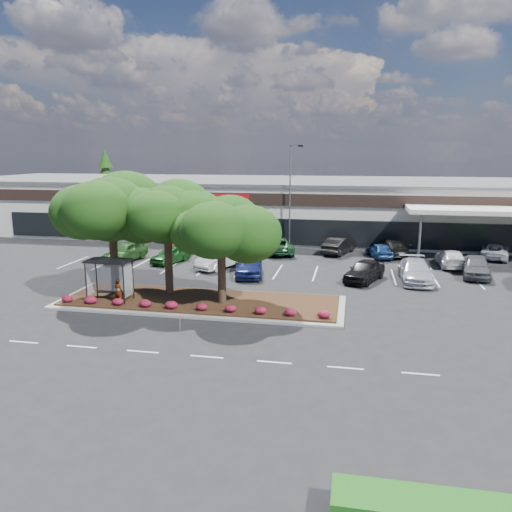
% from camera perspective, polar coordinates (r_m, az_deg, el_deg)
% --- Properties ---
extents(ground, '(160.00, 160.00, 0.00)m').
position_cam_1_polar(ground, '(27.69, -4.86, -8.08)').
color(ground, black).
rests_on(ground, ground).
extents(retail_store, '(80.40, 25.20, 6.25)m').
position_cam_1_polar(retail_store, '(59.69, 4.12, 5.74)').
color(retail_store, silver).
rests_on(retail_store, ground).
extents(landscape_island, '(18.00, 6.00, 0.26)m').
position_cam_1_polar(landscape_island, '(31.84, -6.36, -5.21)').
color(landscape_island, gray).
rests_on(landscape_island, ground).
extents(lane_markings, '(33.12, 20.06, 0.01)m').
position_cam_1_polar(lane_markings, '(37.41, -0.70, -2.75)').
color(lane_markings, silver).
rests_on(lane_markings, ground).
extents(shrub_row, '(17.00, 0.80, 0.50)m').
position_cam_1_polar(shrub_row, '(29.82, -7.59, -5.65)').
color(shrub_row, maroon).
rests_on(shrub_row, landscape_island).
extents(bus_shelter, '(2.75, 1.55, 2.59)m').
position_cam_1_polar(bus_shelter, '(32.41, -16.33, -1.33)').
color(bus_shelter, black).
rests_on(bus_shelter, landscape_island).
extents(island_tree_west, '(7.20, 7.20, 7.89)m').
position_cam_1_polar(island_tree_west, '(33.64, -16.07, 2.45)').
color(island_tree_west, '#1D3C0F').
rests_on(island_tree_west, landscape_island).
extents(island_tree_mid, '(6.60, 6.60, 7.32)m').
position_cam_1_polar(island_tree_mid, '(32.89, -10.05, 2.02)').
color(island_tree_mid, '#1D3C0F').
rests_on(island_tree_mid, landscape_island).
extents(island_tree_east, '(5.80, 5.80, 6.50)m').
position_cam_1_polar(island_tree_east, '(30.33, -3.97, 0.57)').
color(island_tree_east, '#1D3C0F').
rests_on(island_tree_east, landscape_island).
extents(conifer_north_west, '(4.40, 4.40, 10.00)m').
position_cam_1_polar(conifer_north_west, '(80.33, -16.74, 8.14)').
color(conifer_north_west, '#1D3C0F').
rests_on(conifer_north_west, ground).
extents(person_waiting, '(0.63, 0.50, 1.52)m').
position_cam_1_polar(person_waiting, '(31.81, -15.43, -3.91)').
color(person_waiting, '#594C47').
rests_on(person_waiting, landscape_island).
extents(light_pole, '(1.38, 0.87, 10.20)m').
position_cam_1_polar(light_pole, '(48.97, 3.99, 6.05)').
color(light_pole, gray).
rests_on(light_pole, ground).
extents(survey_stake, '(0.07, 0.14, 0.91)m').
position_cam_1_polar(survey_stake, '(27.06, -8.67, -7.34)').
color(survey_stake, '#A67C57').
rests_on(survey_stake, ground).
extents(car_0, '(2.83, 5.24, 1.69)m').
position_cam_1_polar(car_0, '(45.22, -14.75, 0.49)').
color(car_0, '#275721').
rests_on(car_0, ground).
extents(car_1, '(2.86, 4.49, 1.42)m').
position_cam_1_polar(car_1, '(43.67, -9.75, 0.14)').
color(car_1, '#1A571D').
rests_on(car_1, ground).
extents(car_2, '(3.58, 5.19, 1.62)m').
position_cam_1_polar(car_2, '(41.25, -4.10, -0.26)').
color(car_2, silver).
rests_on(car_2, ground).
extents(car_4, '(2.89, 5.33, 1.72)m').
position_cam_1_polar(car_4, '(38.60, -0.82, -0.99)').
color(car_4, navy).
rests_on(car_4, ground).
extents(car_5, '(3.50, 5.03, 1.59)m').
position_cam_1_polar(car_5, '(37.79, 12.30, -1.65)').
color(car_5, black).
rests_on(car_5, ground).
extents(car_6, '(2.28, 5.47, 1.58)m').
position_cam_1_polar(car_6, '(38.65, 17.76, -1.66)').
color(car_6, '#B3B8C0').
rests_on(car_6, ground).
extents(car_7, '(2.69, 5.09, 1.65)m').
position_cam_1_polar(car_7, '(41.75, 23.87, -1.09)').
color(car_7, '#56575D').
rests_on(car_7, ground).
extents(car_10, '(2.48, 4.89, 1.60)m').
position_cam_1_polar(car_10, '(47.48, -8.36, 1.22)').
color(car_10, '#7B370E').
rests_on(car_10, ground).
extents(car_11, '(2.78, 4.99, 1.32)m').
position_cam_1_polar(car_11, '(46.71, 0.14, 1.00)').
color(car_11, '#1B4F2A').
rests_on(car_11, ground).
extents(car_12, '(3.96, 6.02, 1.54)m').
position_cam_1_polar(car_12, '(47.16, 2.49, 1.23)').
color(car_12, '#194525').
rests_on(car_12, ground).
extents(car_13, '(3.22, 5.09, 1.58)m').
position_cam_1_polar(car_13, '(47.63, 9.48, 1.21)').
color(car_13, black).
rests_on(car_13, ground).
extents(car_14, '(3.67, 5.70, 1.54)m').
position_cam_1_polar(car_14, '(47.88, 15.03, 0.99)').
color(car_14, black).
rests_on(car_14, ground).
extents(car_15, '(2.52, 4.22, 1.35)m').
position_cam_1_polar(car_15, '(46.57, 13.95, 0.63)').
color(car_15, navy).
rests_on(car_15, ground).
extents(car_16, '(2.05, 4.90, 1.41)m').
position_cam_1_polar(car_16, '(44.68, 21.37, -0.25)').
color(car_16, white).
rests_on(car_16, ground).
extents(car_17, '(3.49, 5.33, 1.36)m').
position_cam_1_polar(car_17, '(49.64, 25.61, 0.50)').
color(car_17, silver).
rests_on(car_17, ground).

